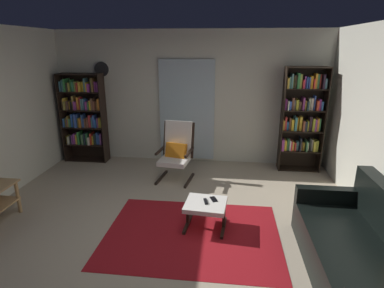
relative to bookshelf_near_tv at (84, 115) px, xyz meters
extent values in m
plane|color=#B5A58B|center=(2.13, -2.63, -0.95)|extent=(7.02, 7.02, 0.00)
cube|color=beige|center=(2.13, 0.27, 0.35)|extent=(5.60, 0.06, 2.60)
cube|color=silver|center=(2.07, 0.20, 0.10)|extent=(1.10, 0.01, 2.00)
cube|color=maroon|center=(2.49, -2.46, -0.95)|extent=(2.19, 1.66, 0.01)
cylinder|color=tan|center=(-0.04, -2.19, -0.71)|extent=(0.05, 0.05, 0.48)
cube|color=black|center=(-0.42, -0.02, -0.06)|extent=(0.02, 0.30, 1.78)
cube|color=black|center=(0.43, -0.02, -0.06)|extent=(0.02, 0.30, 1.78)
cube|color=black|center=(0.01, 0.12, -0.06)|extent=(0.87, 0.02, 1.78)
cube|color=black|center=(0.01, -0.02, -0.94)|extent=(0.83, 0.28, 0.02)
cube|color=black|center=(0.01, -0.02, -0.60)|extent=(0.83, 0.28, 0.02)
cube|color=black|center=(0.01, -0.02, -0.24)|extent=(0.83, 0.28, 0.02)
cube|color=black|center=(0.01, -0.02, 0.12)|extent=(0.83, 0.28, 0.02)
cube|color=black|center=(0.01, -0.02, 0.48)|extent=(0.83, 0.28, 0.02)
cube|color=black|center=(0.01, -0.02, 0.82)|extent=(0.83, 0.28, 0.02)
cube|color=#A09229|center=(-0.38, -0.02, -0.51)|extent=(0.04, 0.14, 0.16)
cube|color=beige|center=(-0.33, -0.03, -0.51)|extent=(0.03, 0.22, 0.16)
cube|color=#172532|center=(-0.29, -0.04, -0.51)|extent=(0.03, 0.11, 0.16)
cube|color=#8A4796|center=(-0.25, -0.03, -0.50)|extent=(0.03, 0.20, 0.18)
cube|color=purple|center=(-0.21, -0.04, -0.48)|extent=(0.04, 0.16, 0.21)
cube|color=gold|center=(-0.16, -0.01, -0.49)|extent=(0.03, 0.21, 0.20)
cube|color=green|center=(-0.11, -0.02, -0.46)|extent=(0.04, 0.21, 0.26)
cube|color=#28232F|center=(-0.07, -0.02, -0.50)|extent=(0.02, 0.13, 0.18)
cube|color=#43794A|center=(-0.03, -0.01, -0.48)|extent=(0.04, 0.24, 0.21)
cube|color=#1A2430|center=(0.02, -0.03, -0.47)|extent=(0.03, 0.21, 0.24)
cube|color=#317C40|center=(0.06, -0.02, -0.47)|extent=(0.04, 0.19, 0.23)
cube|color=beige|center=(0.11, -0.04, -0.51)|extent=(0.04, 0.23, 0.15)
cube|color=red|center=(0.15, -0.02, -0.47)|extent=(0.02, 0.21, 0.24)
cube|color=gold|center=(0.18, -0.04, -0.50)|extent=(0.03, 0.12, 0.17)
cube|color=#1F302A|center=(0.21, -0.01, -0.48)|extent=(0.04, 0.15, 0.22)
cube|color=#2C54A4|center=(0.27, -0.02, -0.46)|extent=(0.04, 0.12, 0.25)
cube|color=#2B5AA4|center=(0.30, -0.02, -0.49)|extent=(0.03, 0.11, 0.20)
cube|color=#884690|center=(0.34, -0.01, -0.47)|extent=(0.03, 0.16, 0.23)
cube|color=#3563AB|center=(-0.38, -0.02, -0.14)|extent=(0.02, 0.24, 0.18)
cube|color=olive|center=(-0.36, -0.04, -0.14)|extent=(0.02, 0.11, 0.17)
cube|color=#974898|center=(-0.33, -0.01, -0.15)|extent=(0.02, 0.17, 0.16)
cube|color=#A58933|center=(-0.30, -0.04, -0.12)|extent=(0.03, 0.14, 0.23)
cube|color=#448452|center=(-0.27, -0.02, -0.15)|extent=(0.04, 0.20, 0.17)
cube|color=blue|center=(-0.21, -0.02, -0.10)|extent=(0.04, 0.19, 0.26)
cube|color=gold|center=(-0.17, -0.03, -0.14)|extent=(0.03, 0.13, 0.18)
cube|color=#375AB8|center=(-0.13, -0.03, -0.10)|extent=(0.04, 0.23, 0.27)
cube|color=#A79E2C|center=(-0.09, -0.02, -0.14)|extent=(0.03, 0.15, 0.18)
cube|color=orange|center=(-0.05, -0.02, -0.14)|extent=(0.04, 0.22, 0.19)
cube|color=#3D64B3|center=(-0.01, -0.01, -0.10)|extent=(0.02, 0.18, 0.26)
cube|color=#3956A2|center=(0.02, -0.02, -0.14)|extent=(0.03, 0.17, 0.18)
cube|color=brown|center=(0.06, -0.04, -0.14)|extent=(0.02, 0.16, 0.19)
cube|color=brown|center=(0.10, -0.03, -0.13)|extent=(0.03, 0.14, 0.19)
cube|color=#CC3539|center=(0.15, -0.01, -0.11)|extent=(0.04, 0.16, 0.24)
cube|color=teal|center=(0.19, -0.04, -0.13)|extent=(0.02, 0.11, 0.20)
cube|color=#3E61B7|center=(0.23, -0.01, -0.11)|extent=(0.04, 0.14, 0.24)
cube|color=#295CB3|center=(0.27, -0.02, -0.15)|extent=(0.03, 0.21, 0.17)
cube|color=#8C498B|center=(0.31, -0.04, -0.13)|extent=(0.02, 0.10, 0.20)
cube|color=gold|center=(0.34, -0.02, -0.13)|extent=(0.04, 0.12, 0.19)
cube|color=olive|center=(0.39, -0.03, -0.14)|extent=(0.03, 0.16, 0.18)
cube|color=brown|center=(-0.38, -0.02, 0.22)|extent=(0.02, 0.16, 0.19)
cube|color=gold|center=(-0.35, -0.01, 0.24)|extent=(0.02, 0.18, 0.22)
cube|color=olive|center=(-0.32, -0.03, 0.21)|extent=(0.03, 0.24, 0.16)
cube|color=brown|center=(-0.28, -0.04, 0.21)|extent=(0.03, 0.16, 0.17)
cube|color=gold|center=(-0.24, -0.02, 0.20)|extent=(0.02, 0.12, 0.16)
cube|color=black|center=(-0.21, -0.04, 0.20)|extent=(0.02, 0.11, 0.16)
cube|color=#A98C3E|center=(-0.17, -0.01, 0.26)|extent=(0.04, 0.13, 0.26)
cube|color=#8C378E|center=(-0.11, -0.04, 0.21)|extent=(0.04, 0.17, 0.17)
cube|color=orange|center=(-0.06, -0.01, 0.25)|extent=(0.04, 0.15, 0.24)
cube|color=red|center=(-0.01, -0.02, 0.25)|extent=(0.03, 0.12, 0.24)
cube|color=#559291|center=(0.02, -0.04, 0.23)|extent=(0.03, 0.17, 0.22)
cube|color=#5C8BA2|center=(0.06, -0.03, 0.24)|extent=(0.02, 0.14, 0.22)
cube|color=#335BAB|center=(0.08, -0.02, 0.23)|extent=(0.02, 0.12, 0.21)
cube|color=#8C3686|center=(0.12, -0.01, 0.21)|extent=(0.04, 0.23, 0.17)
cube|color=#39773C|center=(0.16, -0.02, 0.21)|extent=(0.03, 0.19, 0.16)
cube|color=gold|center=(0.20, -0.04, 0.22)|extent=(0.03, 0.19, 0.19)
cube|color=brown|center=(0.24, -0.03, 0.24)|extent=(0.03, 0.20, 0.23)
cube|color=brown|center=(0.28, -0.04, 0.22)|extent=(0.04, 0.16, 0.18)
cube|color=brown|center=(0.33, -0.04, 0.20)|extent=(0.04, 0.12, 0.16)
cube|color=orange|center=(0.37, -0.02, 0.24)|extent=(0.04, 0.18, 0.23)
cube|color=teal|center=(-0.38, -0.01, 0.58)|extent=(0.03, 0.20, 0.19)
cube|color=#5E929F|center=(-0.34, -0.01, 0.60)|extent=(0.02, 0.17, 0.22)
cube|color=teal|center=(-0.30, -0.02, 0.58)|extent=(0.03, 0.23, 0.20)
cube|color=#30843C|center=(-0.27, -0.04, 0.61)|extent=(0.02, 0.24, 0.25)
cube|color=#2B2821|center=(-0.23, -0.04, 0.57)|extent=(0.03, 0.19, 0.17)
cube|color=#A08E38|center=(-0.19, -0.03, 0.57)|extent=(0.02, 0.19, 0.18)
cube|color=#35803D|center=(-0.17, -0.01, 0.60)|extent=(0.03, 0.15, 0.23)
cube|color=teal|center=(-0.13, -0.03, 0.58)|extent=(0.02, 0.11, 0.19)
cube|color=#31824E|center=(-0.11, -0.02, 0.58)|extent=(0.02, 0.16, 0.20)
cube|color=olive|center=(-0.07, -0.02, 0.58)|extent=(0.03, 0.17, 0.20)
cube|color=red|center=(-0.03, -0.03, 0.57)|extent=(0.03, 0.18, 0.18)
cube|color=gold|center=(0.02, -0.01, 0.58)|extent=(0.03, 0.21, 0.19)
cube|color=gold|center=(0.07, -0.01, 0.57)|extent=(0.04, 0.10, 0.18)
cube|color=teal|center=(0.11, -0.01, 0.61)|extent=(0.04, 0.15, 0.25)
cube|color=gold|center=(0.16, -0.03, 0.58)|extent=(0.03, 0.16, 0.19)
cube|color=#9E318E|center=(0.20, -0.03, 0.56)|extent=(0.04, 0.21, 0.16)
cube|color=#438049|center=(0.25, -0.01, 0.60)|extent=(0.03, 0.13, 0.24)
cube|color=brown|center=(0.29, -0.02, 0.62)|extent=(0.04, 0.22, 0.27)
cube|color=#873489|center=(0.33, -0.02, 0.58)|extent=(0.03, 0.15, 0.20)
cube|color=#8B368E|center=(0.37, -0.02, 0.57)|extent=(0.03, 0.16, 0.18)
cube|color=black|center=(3.90, -0.05, 0.02)|extent=(0.02, 0.30, 1.95)
cube|color=black|center=(4.64, -0.05, 0.02)|extent=(0.02, 0.30, 1.95)
cube|color=black|center=(4.27, 0.09, 0.02)|extent=(0.76, 0.02, 1.95)
cube|color=black|center=(4.27, -0.05, -0.94)|extent=(0.73, 0.28, 0.02)
cube|color=black|center=(4.27, -0.05, -0.56)|extent=(0.73, 0.28, 0.02)
cube|color=black|center=(4.27, -0.05, -0.17)|extent=(0.73, 0.28, 0.02)
cube|color=black|center=(4.27, -0.05, 0.21)|extent=(0.73, 0.28, 0.02)
cube|color=black|center=(4.27, -0.05, 0.60)|extent=(0.73, 0.28, 0.02)
cube|color=black|center=(4.27, -0.05, 0.98)|extent=(0.73, 0.28, 0.02)
cube|color=#983C89|center=(3.94, -0.07, -0.45)|extent=(0.04, 0.22, 0.21)
cube|color=yellow|center=(3.99, -0.04, -0.46)|extent=(0.04, 0.21, 0.19)
cube|color=#42834F|center=(4.04, -0.06, -0.45)|extent=(0.03, 0.12, 0.22)
cube|color=beige|center=(4.08, -0.05, -0.46)|extent=(0.03, 0.20, 0.20)
cube|color=red|center=(4.10, -0.04, -0.46)|extent=(0.02, 0.22, 0.18)
cube|color=gold|center=(4.14, -0.05, -0.47)|extent=(0.03, 0.14, 0.17)
cube|color=red|center=(4.18, -0.06, -0.48)|extent=(0.03, 0.13, 0.15)
cube|color=#57999D|center=(4.22, -0.04, -0.47)|extent=(0.04, 0.11, 0.18)
cube|color=black|center=(4.26, -0.06, -0.43)|extent=(0.02, 0.20, 0.25)
cube|color=brown|center=(4.30, -0.04, -0.47)|extent=(0.03, 0.13, 0.17)
cube|color=gold|center=(4.33, -0.05, -0.48)|extent=(0.03, 0.10, 0.15)
cube|color=#3F7D4F|center=(4.38, -0.06, -0.45)|extent=(0.02, 0.22, 0.20)
cube|color=beige|center=(4.41, -0.03, -0.48)|extent=(0.03, 0.13, 0.16)
cube|color=#2D2E2C|center=(4.45, -0.03, -0.43)|extent=(0.03, 0.15, 0.24)
cube|color=beige|center=(4.49, -0.03, -0.45)|extent=(0.02, 0.13, 0.21)
cube|color=gold|center=(4.52, -0.04, -0.46)|extent=(0.04, 0.24, 0.20)
cube|color=#969B2D|center=(4.57, -0.06, -0.45)|extent=(0.04, 0.15, 0.21)
cube|color=gold|center=(3.93, -0.03, -0.07)|extent=(0.03, 0.18, 0.19)
cube|color=red|center=(3.97, -0.06, -0.04)|extent=(0.03, 0.12, 0.25)
cube|color=#276CB4|center=(4.01, -0.05, -0.09)|extent=(0.03, 0.10, 0.16)
cube|color=brown|center=(4.05, -0.06, -0.05)|extent=(0.03, 0.11, 0.23)
cube|color=gold|center=(4.09, -0.06, -0.06)|extent=(0.04, 0.14, 0.21)
cube|color=teal|center=(4.14, -0.03, -0.04)|extent=(0.04, 0.23, 0.25)
cube|color=orange|center=(4.18, -0.04, -0.05)|extent=(0.03, 0.11, 0.24)
cube|color=gold|center=(4.23, -0.05, -0.04)|extent=(0.04, 0.14, 0.26)
cube|color=brown|center=(4.28, -0.07, -0.07)|extent=(0.03, 0.20, 0.19)
cube|color=black|center=(4.32, -0.06, -0.07)|extent=(0.04, 0.21, 0.18)
cube|color=#A19D2C|center=(4.36, -0.05, -0.07)|extent=(0.02, 0.19, 0.19)
cube|color=#2F1F2A|center=(4.41, -0.05, -0.03)|extent=(0.04, 0.15, 0.27)
cube|color=#98A02A|center=(4.46, -0.05, -0.05)|extent=(0.04, 0.18, 0.24)
cube|color=#8E3792|center=(4.50, -0.03, -0.05)|extent=(0.03, 0.22, 0.22)
cube|color=orange|center=(4.54, -0.04, -0.04)|extent=(0.03, 0.17, 0.24)
cube|color=#327A44|center=(4.58, -0.03, -0.05)|extent=(0.03, 0.16, 0.23)
cube|color=#993390|center=(3.94, -0.04, 0.32)|extent=(0.03, 0.22, 0.20)
cube|color=beige|center=(3.97, -0.07, 0.31)|extent=(0.02, 0.24, 0.17)
cube|color=#3658B6|center=(4.01, -0.06, 0.30)|extent=(0.04, 0.15, 0.16)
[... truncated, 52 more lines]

